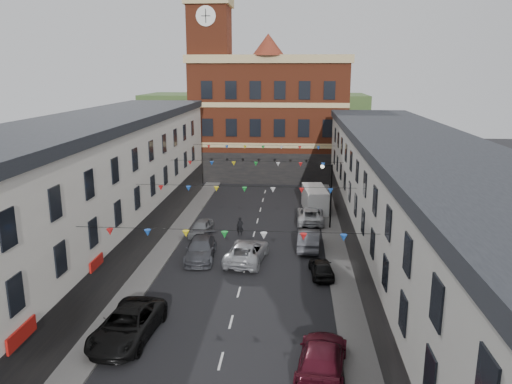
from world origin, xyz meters
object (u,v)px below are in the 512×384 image
(car_left_c, at_px, (128,325))
(moving_car, at_px, (247,251))
(car_right_c, at_px, (322,358))
(car_left_d, at_px, (201,249))
(street_lamp, at_px, (328,187))
(car_right_e, at_px, (309,239))
(white_van, at_px, (315,199))
(car_left_e, at_px, (201,228))
(car_right_d, at_px, (321,268))
(car_right_f, at_px, (310,215))
(pedestrian, at_px, (240,226))

(car_left_c, relative_size, moving_car, 1.04)
(car_right_c, relative_size, moving_car, 0.96)
(car_left_d, bearing_deg, moving_car, -8.95)
(street_lamp, distance_m, car_right_e, 6.38)
(car_right_e, bearing_deg, white_van, -90.75)
(car_left_e, relative_size, car_right_e, 0.79)
(car_right_d, distance_m, car_right_e, 5.67)
(car_right_d, distance_m, car_right_f, 12.79)
(street_lamp, bearing_deg, moving_car, -127.57)
(moving_car, bearing_deg, car_right_f, -108.63)
(car_left_d, bearing_deg, car_right_f, 45.05)
(car_left_c, bearing_deg, car_left_e, 92.41)
(car_left_c, relative_size, car_right_d, 1.59)
(car_right_d, bearing_deg, car_right_f, -93.52)
(pedestrian, bearing_deg, car_left_c, -97.54)
(street_lamp, relative_size, pedestrian, 3.69)
(street_lamp, relative_size, car_right_d, 1.61)
(car_right_c, height_order, car_right_d, car_right_c)
(car_left_d, bearing_deg, street_lamp, 34.66)
(car_right_f, relative_size, moving_car, 0.93)
(car_left_d, height_order, car_right_e, car_right_e)
(car_left_c, height_order, car_left_e, car_left_c)
(pedestrian, bearing_deg, moving_car, -73.54)
(car_left_d, height_order, car_right_d, car_left_d)
(car_left_c, xyz_separation_m, car_left_e, (0.68, 17.66, -0.16))
(car_left_d, height_order, pedestrian, pedestrian)
(car_right_d, height_order, pedestrian, pedestrian)
(car_left_e, height_order, car_right_d, car_left_e)
(car_left_d, xyz_separation_m, car_right_e, (8.36, 2.95, 0.03))
(car_right_d, relative_size, car_right_e, 0.76)
(street_lamp, height_order, car_right_c, street_lamp)
(street_lamp, xyz_separation_m, car_right_d, (-1.05, -10.91, -3.27))
(car_left_e, relative_size, car_right_f, 0.73)
(car_left_e, bearing_deg, car_right_f, 30.71)
(car_right_c, xyz_separation_m, car_right_d, (0.55, 11.72, -0.16))
(moving_car, xyz_separation_m, pedestrian, (-1.19, 6.10, 0.02))
(street_lamp, xyz_separation_m, car_left_d, (-10.15, -8.24, -3.13))
(car_right_f, relative_size, white_van, 0.97)
(car_right_e, relative_size, car_right_f, 0.92)
(car_left_c, bearing_deg, street_lamp, 64.30)
(car_left_c, bearing_deg, car_right_f, 69.57)
(street_lamp, relative_size, car_left_d, 1.13)
(car_right_f, height_order, white_van, white_van)
(car_left_d, height_order, moving_car, moving_car)
(car_right_c, xyz_separation_m, car_right_e, (-0.19, 17.35, 0.01))
(pedestrian, bearing_deg, car_left_e, -171.66)
(car_left_e, xyz_separation_m, car_right_c, (9.57, -20.03, 0.13))
(car_right_c, bearing_deg, moving_car, -62.92)
(car_right_c, xyz_separation_m, moving_car, (-4.95, 14.11, 0.00))
(car_right_c, bearing_deg, car_left_c, -5.29)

